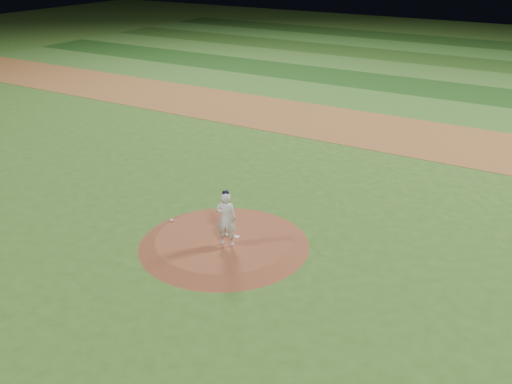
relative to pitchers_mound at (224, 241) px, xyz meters
name	(u,v)px	position (x,y,z in m)	size (l,w,h in m)	color
ground	(224,245)	(0.00, 0.00, -0.12)	(120.00, 120.00, 0.00)	#34601F
infield_dirt_band	(376,130)	(0.00, 14.00, -0.12)	(70.00, 6.00, 0.02)	brown
outfield_stripe_0	(408,106)	(0.00, 19.50, -0.12)	(70.00, 5.00, 0.02)	#386826
outfield_stripe_1	(431,88)	(0.00, 24.50, -0.12)	(70.00, 5.00, 0.02)	#1A4516
outfield_stripe_2	(450,74)	(0.00, 29.50, -0.12)	(70.00, 5.00, 0.02)	#376725
outfield_stripe_3	(466,63)	(0.00, 34.50, -0.12)	(70.00, 5.00, 0.02)	#244A18
outfield_stripe_4	(479,53)	(0.00, 39.50, -0.12)	(70.00, 5.00, 0.02)	#346C27
outfield_stripe_5	(490,45)	(0.00, 44.50, -0.12)	(70.00, 5.00, 0.02)	#1E4817
pitchers_mound	(224,241)	(0.00, 0.00, 0.00)	(5.50, 5.50, 0.25)	brown
pitching_rubber	(231,235)	(0.12, 0.22, 0.14)	(0.59, 0.15, 0.03)	silver
rosin_bag	(172,220)	(-2.20, 0.07, 0.16)	(0.13, 0.13, 0.07)	silver
pitcher_on_mound	(226,219)	(0.33, -0.33, 1.04)	(0.76, 0.61, 1.86)	silver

